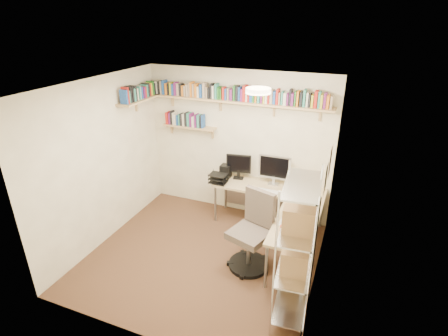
{
  "coord_description": "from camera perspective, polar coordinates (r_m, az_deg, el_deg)",
  "views": [
    {
      "loc": [
        1.84,
        -3.76,
        3.29
      ],
      "look_at": [
        0.13,
        0.55,
        1.23
      ],
      "focal_mm": 28.0,
      "sensor_mm": 36.0,
      "label": 1
    }
  ],
  "objects": [
    {
      "name": "room_shell",
      "position": [
        4.54,
        -4.01,
        1.32
      ],
      "size": [
        3.24,
        3.04,
        2.52
      ],
      "color": "beige",
      "rests_on": "ground"
    },
    {
      "name": "corner_desk",
      "position": [
        5.53,
        7.14,
        -4.27
      ],
      "size": [
        1.87,
        1.82,
        1.21
      ],
      "color": "#CDB185",
      "rests_on": "ground"
    },
    {
      "name": "office_chair",
      "position": [
        4.92,
        4.62,
        -11.06
      ],
      "size": [
        0.63,
        0.64,
        1.12
      ],
      "rotation": [
        0.0,
        0.0,
        -0.32
      ],
      "color": "black",
      "rests_on": "ground"
    },
    {
      "name": "wire_rack",
      "position": [
        3.92,
        11.81,
        -11.55
      ],
      "size": [
        0.45,
        0.81,
        1.81
      ],
      "rotation": [
        0.0,
        0.0,
        0.09
      ],
      "color": "silver",
      "rests_on": "ground"
    },
    {
      "name": "wall_shelves",
      "position": [
        5.68,
        -2.36,
        11.07
      ],
      "size": [
        3.12,
        1.09,
        0.8
      ],
      "color": "tan",
      "rests_on": "ground"
    },
    {
      "name": "ground",
      "position": [
        5.33,
        -3.58,
        -14.24
      ],
      "size": [
        3.2,
        3.2,
        0.0
      ],
      "primitive_type": "plane",
      "color": "#42261C",
      "rests_on": "ground"
    }
  ]
}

